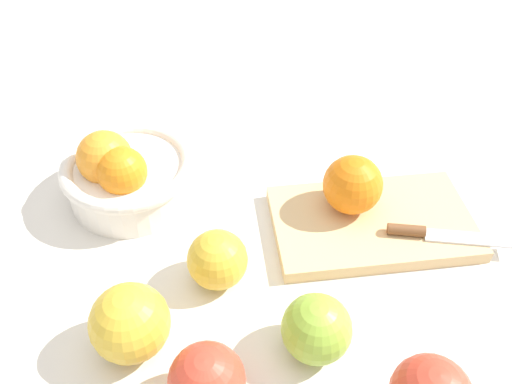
% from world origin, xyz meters
% --- Properties ---
extents(ground_plane, '(2.40, 2.40, 0.00)m').
position_xyz_m(ground_plane, '(0.00, 0.00, 0.00)').
color(ground_plane, silver).
extents(bowl, '(0.18, 0.18, 0.10)m').
position_xyz_m(bowl, '(-0.17, 0.12, 0.04)').
color(bowl, white).
rests_on(bowl, ground_plane).
extents(cutting_board, '(0.26, 0.17, 0.02)m').
position_xyz_m(cutting_board, '(0.14, 0.05, 0.01)').
color(cutting_board, '#DBB77F').
rests_on(cutting_board, ground_plane).
extents(orange_on_board, '(0.07, 0.07, 0.07)m').
position_xyz_m(orange_on_board, '(0.11, 0.07, 0.06)').
color(orange_on_board, orange).
rests_on(orange_on_board, cutting_board).
extents(knife, '(0.16, 0.04, 0.01)m').
position_xyz_m(knife, '(0.21, 0.01, 0.02)').
color(knife, silver).
rests_on(knife, cutting_board).
extents(apple_front_left, '(0.07, 0.07, 0.07)m').
position_xyz_m(apple_front_left, '(-0.06, -0.17, 0.04)').
color(apple_front_left, '#D6422D').
rests_on(apple_front_left, ground_plane).
extents(apple_front_left_2, '(0.08, 0.08, 0.08)m').
position_xyz_m(apple_front_left_2, '(-0.14, -0.11, 0.04)').
color(apple_front_left_2, gold).
rests_on(apple_front_left_2, ground_plane).
extents(apple_mid_left, '(0.07, 0.07, 0.07)m').
position_xyz_m(apple_mid_left, '(-0.05, -0.02, 0.03)').
color(apple_mid_left, gold).
rests_on(apple_mid_left, ground_plane).
extents(apple_front_right_2, '(0.07, 0.07, 0.07)m').
position_xyz_m(apple_front_right_2, '(0.04, -0.12, 0.04)').
color(apple_front_right_2, '#8EB738').
rests_on(apple_front_right_2, ground_plane).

